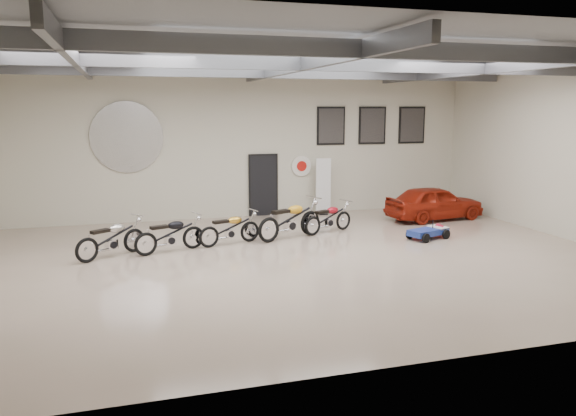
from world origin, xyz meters
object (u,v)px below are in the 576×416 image
object	(u,v)px
motorcycle_black	(170,234)
vintage_car	(434,203)
motorcycle_silver	(111,238)
motorcycle_gold	(230,228)
motorcycle_yellow	(290,219)
motorcycle_red	(329,217)
banner_stand	(323,187)
go_kart	(431,229)

from	to	relation	value
motorcycle_black	vintage_car	size ratio (longest dim) A/B	0.56
motorcycle_silver	motorcycle_gold	world-z (taller)	motorcycle_silver
motorcycle_yellow	vintage_car	distance (m)	5.64
vintage_car	motorcycle_silver	bearing A→B (deg)	94.60
motorcycle_silver	motorcycle_black	world-z (taller)	motorcycle_silver
motorcycle_yellow	vintage_car	world-z (taller)	vintage_car
motorcycle_silver	motorcycle_red	xyz separation A→B (m)	(6.26, 1.11, -0.03)
banner_stand	vintage_car	size ratio (longest dim) A/B	0.58
motorcycle_gold	motorcycle_yellow	distance (m)	1.83
banner_stand	motorcycle_black	distance (m)	6.85
motorcycle_red	vintage_car	bearing A→B (deg)	-10.41
banner_stand	motorcycle_gold	bearing A→B (deg)	-135.73
banner_stand	motorcycle_yellow	world-z (taller)	banner_stand
vintage_car	motorcycle_gold	bearing A→B (deg)	95.64
motorcycle_silver	go_kart	size ratio (longest dim) A/B	1.27
go_kart	vintage_car	bearing A→B (deg)	39.16
motorcycle_black	go_kart	size ratio (longest dim) A/B	1.24
motorcycle_gold	motorcycle_red	size ratio (longest dim) A/B	1.00
motorcycle_red	go_kart	world-z (taller)	motorcycle_red
motorcycle_silver	motorcycle_gold	bearing A→B (deg)	-25.29
motorcycle_silver	motorcycle_yellow	size ratio (longest dim) A/B	0.87
motorcycle_yellow	motorcycle_silver	bearing A→B (deg)	165.16
banner_stand	go_kart	world-z (taller)	banner_stand
motorcycle_gold	go_kart	size ratio (longest dim) A/B	1.18
motorcycle_red	motorcycle_gold	bearing A→B (deg)	168.81
banner_stand	vintage_car	world-z (taller)	banner_stand
banner_stand	motorcycle_yellow	size ratio (longest dim) A/B	0.88
go_kart	motorcycle_gold	bearing A→B (deg)	152.61
motorcycle_black	motorcycle_yellow	xyz separation A→B (m)	(3.46, 0.62, 0.08)
go_kart	vintage_car	xyz separation A→B (m)	(1.56, 2.46, 0.30)
banner_stand	motorcycle_black	size ratio (longest dim) A/B	1.03
banner_stand	go_kart	distance (m)	4.75
banner_stand	vintage_car	xyz separation A→B (m)	(3.30, -1.91, -0.40)
motorcycle_silver	go_kart	distance (m)	8.87
motorcycle_black	motorcycle_gold	distance (m)	1.70
motorcycle_gold	motorcycle_yellow	world-z (taller)	motorcycle_yellow
motorcycle_yellow	motorcycle_black	bearing A→B (deg)	167.19
motorcycle_silver	banner_stand	bearing A→B (deg)	-4.89
motorcycle_black	motorcycle_silver	bearing A→B (deg)	164.91
motorcycle_yellow	go_kart	distance (m)	4.10
motorcycle_red	vintage_car	distance (m)	4.25
go_kart	vintage_car	distance (m)	2.93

